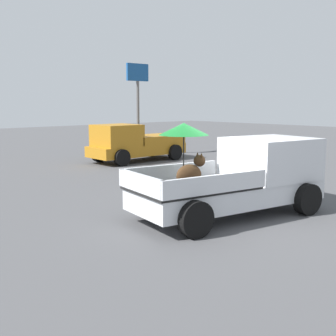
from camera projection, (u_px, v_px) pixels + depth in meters
The scene contains 4 objects.
ground_plane at pixel (228, 216), 10.82m from camera, with size 80.00×80.00×0.00m, color #4C4C4F.
pickup_truck_main at pixel (242, 176), 10.91m from camera, with size 5.30×2.97×2.35m.
pickup_truck_red at pixel (134, 143), 20.69m from camera, with size 4.84×2.24×1.80m.
motel_sign at pixel (138, 91), 22.79m from camera, with size 1.40×0.16×4.84m.
Camera 1 is at (-8.26, -6.68, 2.82)m, focal length 46.03 mm.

